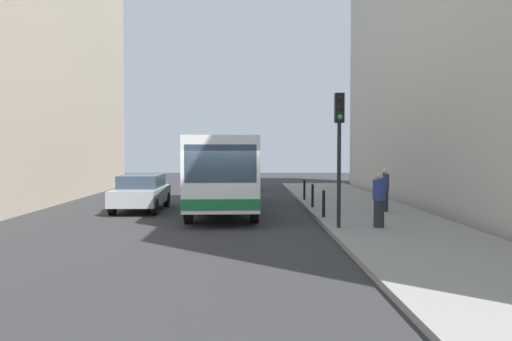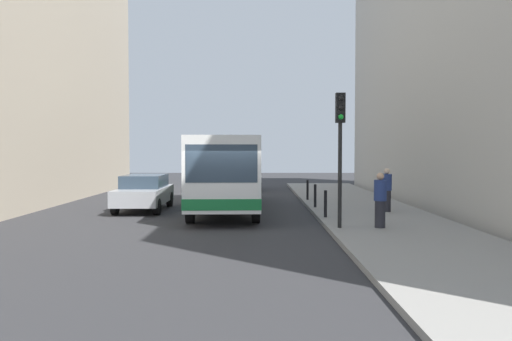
{
  "view_description": "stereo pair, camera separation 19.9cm",
  "coord_description": "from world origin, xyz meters",
  "views": [
    {
      "loc": [
        0.79,
        -16.93,
        2.53
      ],
      "look_at": [
        1.07,
        2.84,
        1.74
      ],
      "focal_mm": 36.51,
      "sensor_mm": 36.0,
      "label": 1
    },
    {
      "loc": [
        0.99,
        -16.93,
        2.53
      ],
      "look_at": [
        1.07,
        2.84,
        1.74
      ],
      "focal_mm": 36.51,
      "sensor_mm": 36.0,
      "label": 2
    }
  ],
  "objects": [
    {
      "name": "pedestrian_mid_sidewalk",
      "position": [
        6.02,
        3.0,
        0.98
      ],
      "size": [
        0.38,
        0.38,
        1.67
      ],
      "rotation": [
        0.0,
        0.0,
        3.77
      ],
      "color": "#26262D",
      "rests_on": "sidewalk"
    },
    {
      "name": "sidewalk",
      "position": [
        5.4,
        0.0,
        0.07
      ],
      "size": [
        4.4,
        40.0,
        0.15
      ],
      "primitive_type": "cube",
      "color": "gray",
      "rests_on": "ground"
    },
    {
      "name": "bollard_mid",
      "position": [
        3.45,
        4.56,
        0.62
      ],
      "size": [
        0.11,
        0.11,
        0.95
      ],
      "primitive_type": "cylinder",
      "color": "black",
      "rests_on": "sidewalk"
    },
    {
      "name": "pedestrian_near_signal",
      "position": [
        4.79,
        -1.12,
        0.99
      ],
      "size": [
        0.38,
        0.38,
        1.69
      ],
      "rotation": [
        0.0,
        0.0,
        4.69
      ],
      "color": "#26262D",
      "rests_on": "sidewalk"
    },
    {
      "name": "bollard_far",
      "position": [
        3.45,
        7.74,
        0.62
      ],
      "size": [
        0.11,
        0.11,
        0.95
      ],
      "primitive_type": "cylinder",
      "color": "black",
      "rests_on": "sidewalk"
    },
    {
      "name": "car_behind_bus",
      "position": [
        0.07,
        16.11,
        0.78
      ],
      "size": [
        2.09,
        4.51,
        1.48
      ],
      "rotation": [
        0.0,
        0.0,
        3.21
      ],
      "color": "black",
      "rests_on": "ground"
    },
    {
      "name": "car_beside_bus",
      "position": [
        -3.68,
        4.72,
        0.78
      ],
      "size": [
        1.87,
        4.41,
        1.48
      ],
      "rotation": [
        0.0,
        0.0,
        3.15
      ],
      "color": "#A5A8AD",
      "rests_on": "ground"
    },
    {
      "name": "bollard_near",
      "position": [
        3.45,
        1.37,
        0.62
      ],
      "size": [
        0.11,
        0.11,
        0.95
      ],
      "primitive_type": "cylinder",
      "color": "black",
      "rests_on": "sidewalk"
    },
    {
      "name": "ground_plane",
      "position": [
        0.0,
        0.0,
        0.0
      ],
      "size": [
        80.0,
        80.0,
        0.0
      ],
      "primitive_type": "plane",
      "color": "#2D2D30"
    },
    {
      "name": "traffic_light",
      "position": [
        3.55,
        -1.14,
        3.01
      ],
      "size": [
        0.28,
        0.33,
        4.1
      ],
      "color": "black",
      "rests_on": "sidewalk"
    },
    {
      "name": "bus",
      "position": [
        -0.28,
        4.94,
        1.73
      ],
      "size": [
        2.9,
        11.1,
        3.0
      ],
      "rotation": [
        0.0,
        0.0,
        3.18
      ],
      "color": "white",
      "rests_on": "ground"
    }
  ]
}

